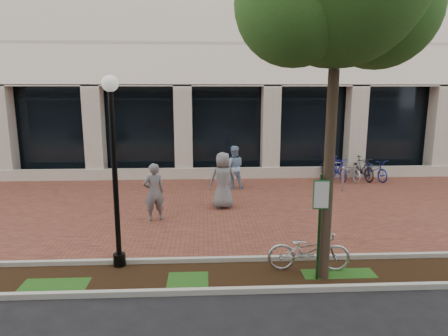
{
  "coord_description": "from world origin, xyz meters",
  "views": [
    {
      "loc": [
        -1.07,
        -13.35,
        4.03
      ],
      "look_at": [
        -0.44,
        -0.8,
        1.54
      ],
      "focal_mm": 32.0,
      "sensor_mm": 36.0,
      "label": 1
    }
  ],
  "objects_px": {
    "parking_sign": "(320,214)",
    "pedestrian_mid": "(234,167)",
    "pedestrian_left": "(154,192)",
    "bollard": "(343,179)",
    "lamppost": "(114,162)",
    "pedestrian_right": "(223,180)",
    "locked_bicycle": "(309,250)",
    "bike_rack_cluster": "(350,169)"
  },
  "relations": [
    {
      "from": "bike_rack_cluster",
      "to": "pedestrian_mid",
      "type": "bearing_deg",
      "value": -175.43
    },
    {
      "from": "pedestrian_left",
      "to": "pedestrian_mid",
      "type": "height_order",
      "value": "pedestrian_left"
    },
    {
      "from": "lamppost",
      "to": "pedestrian_right",
      "type": "bearing_deg",
      "value": 59.82
    },
    {
      "from": "parking_sign",
      "to": "locked_bicycle",
      "type": "bearing_deg",
      "value": 102.14
    },
    {
      "from": "pedestrian_right",
      "to": "bollard",
      "type": "height_order",
      "value": "pedestrian_right"
    },
    {
      "from": "lamppost",
      "to": "pedestrian_mid",
      "type": "xyz_separation_m",
      "value": [
        3.19,
        7.25,
        -1.56
      ]
    },
    {
      "from": "locked_bicycle",
      "to": "pedestrian_mid",
      "type": "distance_m",
      "value": 7.79
    },
    {
      "from": "pedestrian_left",
      "to": "bollard",
      "type": "distance_m",
      "value": 7.83
    },
    {
      "from": "parking_sign",
      "to": "pedestrian_left",
      "type": "bearing_deg",
      "value": 136.49
    },
    {
      "from": "locked_bicycle",
      "to": "bike_rack_cluster",
      "type": "bearing_deg",
      "value": -20.33
    },
    {
      "from": "bike_rack_cluster",
      "to": "pedestrian_left",
      "type": "bearing_deg",
      "value": -155.77
    },
    {
      "from": "pedestrian_mid",
      "to": "pedestrian_right",
      "type": "distance_m",
      "value": 2.81
    },
    {
      "from": "lamppost",
      "to": "pedestrian_left",
      "type": "height_order",
      "value": "lamppost"
    },
    {
      "from": "pedestrian_right",
      "to": "bollard",
      "type": "relative_size",
      "value": 1.95
    },
    {
      "from": "locked_bicycle",
      "to": "pedestrian_left",
      "type": "height_order",
      "value": "pedestrian_left"
    },
    {
      "from": "pedestrian_right",
      "to": "bike_rack_cluster",
      "type": "height_order",
      "value": "pedestrian_right"
    },
    {
      "from": "parking_sign",
      "to": "pedestrian_mid",
      "type": "relative_size",
      "value": 1.3
    },
    {
      "from": "parking_sign",
      "to": "pedestrian_right",
      "type": "distance_m",
      "value": 5.71
    },
    {
      "from": "bike_rack_cluster",
      "to": "parking_sign",
      "type": "bearing_deg",
      "value": -122.27
    },
    {
      "from": "parking_sign",
      "to": "bollard",
      "type": "relative_size",
      "value": 2.31
    },
    {
      "from": "lamppost",
      "to": "bollard",
      "type": "relative_size",
      "value": 4.32
    },
    {
      "from": "parking_sign",
      "to": "pedestrian_left",
      "type": "relative_size",
      "value": 1.28
    },
    {
      "from": "lamppost",
      "to": "bollard",
      "type": "bearing_deg",
      "value": 41.07
    },
    {
      "from": "locked_bicycle",
      "to": "bike_rack_cluster",
      "type": "height_order",
      "value": "bike_rack_cluster"
    },
    {
      "from": "lamppost",
      "to": "pedestrian_right",
      "type": "distance_m",
      "value": 5.41
    },
    {
      "from": "pedestrian_right",
      "to": "bike_rack_cluster",
      "type": "xyz_separation_m",
      "value": [
        5.91,
        3.98,
        -0.47
      ]
    },
    {
      "from": "pedestrian_left",
      "to": "bollard",
      "type": "relative_size",
      "value": 1.81
    },
    {
      "from": "locked_bicycle",
      "to": "pedestrian_left",
      "type": "distance_m",
      "value": 5.4
    },
    {
      "from": "parking_sign",
      "to": "pedestrian_mid",
      "type": "bearing_deg",
      "value": 101.43
    },
    {
      "from": "pedestrian_left",
      "to": "pedestrian_right",
      "type": "height_order",
      "value": "pedestrian_right"
    },
    {
      "from": "parking_sign",
      "to": "bike_rack_cluster",
      "type": "relative_size",
      "value": 0.75
    },
    {
      "from": "lamppost",
      "to": "locked_bicycle",
      "type": "relative_size",
      "value": 2.35
    },
    {
      "from": "locked_bicycle",
      "to": "parking_sign",
      "type": "bearing_deg",
      "value": -165.98
    },
    {
      "from": "pedestrian_left",
      "to": "bollard",
      "type": "bearing_deg",
      "value": -178.0
    },
    {
      "from": "lamppost",
      "to": "pedestrian_mid",
      "type": "height_order",
      "value": "lamppost"
    },
    {
      "from": "lamppost",
      "to": "pedestrian_right",
      "type": "relative_size",
      "value": 2.22
    },
    {
      "from": "locked_bicycle",
      "to": "bike_rack_cluster",
      "type": "distance_m",
      "value": 9.88
    },
    {
      "from": "pedestrian_right",
      "to": "bollard",
      "type": "distance_m",
      "value": 5.34
    },
    {
      "from": "pedestrian_mid",
      "to": "locked_bicycle",
      "type": "bearing_deg",
      "value": 99.34
    },
    {
      "from": "locked_bicycle",
      "to": "pedestrian_right",
      "type": "relative_size",
      "value": 0.95
    },
    {
      "from": "pedestrian_right",
      "to": "bollard",
      "type": "xyz_separation_m",
      "value": [
        4.9,
        2.05,
        -0.47
      ]
    },
    {
      "from": "pedestrian_left",
      "to": "bollard",
      "type": "height_order",
      "value": "pedestrian_left"
    }
  ]
}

